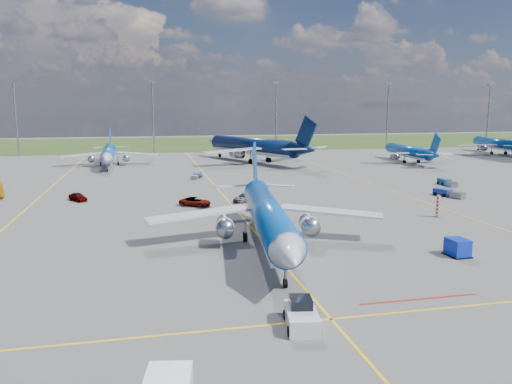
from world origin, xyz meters
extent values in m
plane|color=#565653|center=(0.00, 0.00, 0.00)|extent=(400.00, 400.00, 0.00)
cube|color=#2D4719|center=(0.00, 150.00, 0.00)|extent=(400.00, 80.00, 0.01)
cube|color=yellow|center=(0.00, 30.00, 0.01)|extent=(0.25, 160.00, 0.02)
cube|color=yellow|center=(0.00, -20.00, 0.01)|extent=(60.00, 0.25, 0.02)
cube|color=yellow|center=(-30.00, 40.00, 0.01)|extent=(0.25, 120.00, 0.02)
cube|color=yellow|center=(30.00, 40.00, 0.01)|extent=(0.25, 120.00, 0.02)
cube|color=#A5140F|center=(8.00, -18.00, 0.01)|extent=(10.00, 0.25, 0.02)
cylinder|color=slate|center=(-50.00, 110.00, 11.00)|extent=(0.50, 0.50, 22.00)
cube|color=slate|center=(-50.00, 110.00, 22.30)|extent=(2.20, 0.50, 0.80)
cylinder|color=slate|center=(-10.00, 110.00, 11.00)|extent=(0.50, 0.50, 22.00)
cube|color=slate|center=(-10.00, 110.00, 22.30)|extent=(2.20, 0.50, 0.80)
cylinder|color=slate|center=(30.00, 110.00, 11.00)|extent=(0.50, 0.50, 22.00)
cube|color=slate|center=(30.00, 110.00, 22.30)|extent=(2.20, 0.50, 0.80)
cylinder|color=slate|center=(70.00, 110.00, 11.00)|extent=(0.50, 0.50, 22.00)
cube|color=slate|center=(70.00, 110.00, 22.30)|extent=(2.20, 0.50, 0.80)
cylinder|color=slate|center=(110.00, 110.00, 11.00)|extent=(0.50, 0.50, 22.00)
cube|color=slate|center=(110.00, 110.00, 22.30)|extent=(2.20, 0.50, 0.80)
cylinder|color=red|center=(26.00, 8.00, 1.50)|extent=(0.50, 0.50, 3.00)
cube|color=silver|center=(-2.45, -20.75, 0.61)|extent=(2.72, 4.26, 1.23)
cube|color=black|center=(-2.35, -20.19, 1.46)|extent=(1.78, 1.93, 0.85)
cube|color=slate|center=(-2.03, -18.33, 0.52)|extent=(0.62, 2.27, 0.19)
cube|color=#0D2CBF|center=(17.90, -8.41, 0.88)|extent=(1.88, 2.30, 1.76)
imported|color=#999999|center=(-23.34, 30.72, 0.67)|extent=(3.53, 4.14, 1.34)
imported|color=#999999|center=(-5.50, 22.58, 0.67)|extent=(5.25, 4.43, 1.34)
imported|color=#999999|center=(2.53, 24.42, 0.68)|extent=(4.78, 4.46, 1.35)
cube|color=#19369B|center=(35.96, 22.34, 0.60)|extent=(2.47, 3.20, 1.20)
cube|color=slate|center=(37.01, 19.71, 0.49)|extent=(2.03, 2.51, 0.98)
cube|color=navy|center=(-2.13, 52.41, 0.52)|extent=(2.08, 2.77, 1.04)
cube|color=slate|center=(-2.96, 50.09, 0.43)|extent=(1.71, 2.17, 0.85)
cube|color=#1A4D9D|center=(43.12, 33.01, 0.59)|extent=(1.68, 2.88, 1.18)
cube|color=slate|center=(42.94, 30.22, 0.48)|extent=(1.42, 2.23, 0.97)
camera|label=1|loc=(-12.40, -51.45, 15.01)|focal=35.00mm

